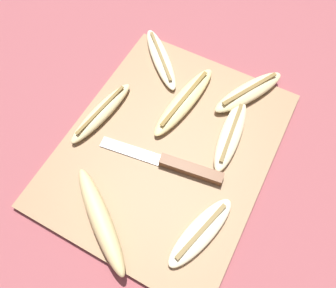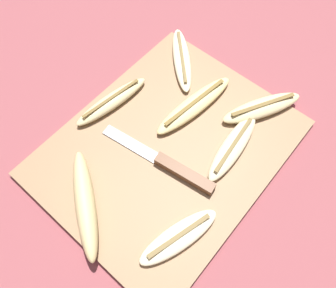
{
  "view_description": "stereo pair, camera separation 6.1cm",
  "coord_description": "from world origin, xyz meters",
  "px_view_note": "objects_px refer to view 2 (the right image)",
  "views": [
    {
      "loc": [
        -0.25,
        -0.13,
        0.57
      ],
      "look_at": [
        0.0,
        0.0,
        0.02
      ],
      "focal_mm": 35.0,
      "sensor_mm": 36.0,
      "label": 1
    },
    {
      "loc": [
        -0.21,
        -0.18,
        0.57
      ],
      "look_at": [
        0.0,
        0.0,
        0.02
      ],
      "focal_mm": 35.0,
      "sensor_mm": 36.0,
      "label": 2
    }
  ],
  "objects_px": {
    "banana_mellow_near": "(111,102)",
    "banana_spotted_left": "(85,203)",
    "banana_bright_far": "(179,237)",
    "banana_cream_curved": "(233,147)",
    "banana_ripe_center": "(262,108)",
    "knife": "(176,169)",
    "banana_pale_long": "(182,59)",
    "banana_golden_short": "(194,105)"
  },
  "relations": [
    {
      "from": "knife",
      "to": "banana_cream_curved",
      "type": "xyz_separation_m",
      "value": [
        0.1,
        -0.05,
        0.0
      ]
    },
    {
      "from": "banana_mellow_near",
      "to": "banana_ripe_center",
      "type": "xyz_separation_m",
      "value": [
        0.19,
        -0.24,
        0.0
      ]
    },
    {
      "from": "banana_mellow_near",
      "to": "banana_spotted_left",
      "type": "relative_size",
      "value": 0.96
    },
    {
      "from": "banana_ripe_center",
      "to": "banana_golden_short",
      "type": "height_order",
      "value": "banana_ripe_center"
    },
    {
      "from": "banana_spotted_left",
      "to": "banana_ripe_center",
      "type": "relative_size",
      "value": 1.06
    },
    {
      "from": "knife",
      "to": "banana_pale_long",
      "type": "height_order",
      "value": "banana_pale_long"
    },
    {
      "from": "knife",
      "to": "banana_spotted_left",
      "type": "bearing_deg",
      "value": 146.37
    },
    {
      "from": "banana_bright_far",
      "to": "banana_mellow_near",
      "type": "height_order",
      "value": "banana_mellow_near"
    },
    {
      "from": "banana_bright_far",
      "to": "banana_spotted_left",
      "type": "relative_size",
      "value": 0.87
    },
    {
      "from": "banana_pale_long",
      "to": "banana_spotted_left",
      "type": "bearing_deg",
      "value": -167.09
    },
    {
      "from": "knife",
      "to": "banana_spotted_left",
      "type": "distance_m",
      "value": 0.17
    },
    {
      "from": "banana_mellow_near",
      "to": "banana_cream_curved",
      "type": "height_order",
      "value": "banana_mellow_near"
    },
    {
      "from": "knife",
      "to": "banana_bright_far",
      "type": "height_order",
      "value": "banana_bright_far"
    },
    {
      "from": "banana_spotted_left",
      "to": "banana_bright_far",
      "type": "bearing_deg",
      "value": -68.21
    },
    {
      "from": "banana_golden_short",
      "to": "banana_cream_curved",
      "type": "bearing_deg",
      "value": -103.17
    },
    {
      "from": "banana_bright_far",
      "to": "banana_ripe_center",
      "type": "bearing_deg",
      "value": 6.64
    },
    {
      "from": "banana_bright_far",
      "to": "banana_golden_short",
      "type": "bearing_deg",
      "value": 32.78
    },
    {
      "from": "banana_cream_curved",
      "to": "banana_ripe_center",
      "type": "height_order",
      "value": "banana_ripe_center"
    },
    {
      "from": "banana_mellow_near",
      "to": "banana_cream_curved",
      "type": "distance_m",
      "value": 0.26
    },
    {
      "from": "banana_golden_short",
      "to": "banana_pale_long",
      "type": "bearing_deg",
      "value": 51.4
    },
    {
      "from": "banana_mellow_near",
      "to": "banana_pale_long",
      "type": "distance_m",
      "value": 0.18
    },
    {
      "from": "banana_bright_far",
      "to": "banana_cream_curved",
      "type": "relative_size",
      "value": 0.92
    },
    {
      "from": "banana_mellow_near",
      "to": "banana_pale_long",
      "type": "bearing_deg",
      "value": -11.48
    },
    {
      "from": "knife",
      "to": "banana_ripe_center",
      "type": "distance_m",
      "value": 0.22
    },
    {
      "from": "knife",
      "to": "banana_pale_long",
      "type": "xyz_separation_m",
      "value": [
        0.21,
        0.15,
        0.0
      ]
    },
    {
      "from": "knife",
      "to": "banana_spotted_left",
      "type": "relative_size",
      "value": 1.33
    },
    {
      "from": "banana_bright_far",
      "to": "banana_pale_long",
      "type": "bearing_deg",
      "value": 38.7
    },
    {
      "from": "banana_spotted_left",
      "to": "banana_golden_short",
      "type": "distance_m",
      "value": 0.28
    },
    {
      "from": "banana_ripe_center",
      "to": "banana_golden_short",
      "type": "distance_m",
      "value": 0.13
    },
    {
      "from": "banana_pale_long",
      "to": "banana_cream_curved",
      "type": "distance_m",
      "value": 0.23
    },
    {
      "from": "banana_bright_far",
      "to": "banana_spotted_left",
      "type": "xyz_separation_m",
      "value": [
        -0.06,
        0.15,
        0.01
      ]
    },
    {
      "from": "knife",
      "to": "banana_golden_short",
      "type": "relative_size",
      "value": 1.19
    },
    {
      "from": "knife",
      "to": "banana_cream_curved",
      "type": "distance_m",
      "value": 0.12
    },
    {
      "from": "banana_pale_long",
      "to": "banana_spotted_left",
      "type": "distance_m",
      "value": 0.37
    },
    {
      "from": "knife",
      "to": "banana_ripe_center",
      "type": "height_order",
      "value": "banana_ripe_center"
    },
    {
      "from": "banana_bright_far",
      "to": "banana_pale_long",
      "type": "relative_size",
      "value": 1.03
    },
    {
      "from": "banana_spotted_left",
      "to": "banana_golden_short",
      "type": "bearing_deg",
      "value": -2.75
    },
    {
      "from": "banana_mellow_near",
      "to": "banana_pale_long",
      "type": "relative_size",
      "value": 1.14
    },
    {
      "from": "banana_bright_far",
      "to": "banana_mellow_near",
      "type": "xyz_separation_m",
      "value": [
        0.12,
        0.27,
        0.0
      ]
    },
    {
      "from": "banana_bright_far",
      "to": "banana_ripe_center",
      "type": "height_order",
      "value": "banana_ripe_center"
    },
    {
      "from": "banana_ripe_center",
      "to": "banana_pale_long",
      "type": "bearing_deg",
      "value": 91.39
    },
    {
      "from": "banana_bright_far",
      "to": "banana_golden_short",
      "type": "relative_size",
      "value": 0.78
    }
  ]
}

